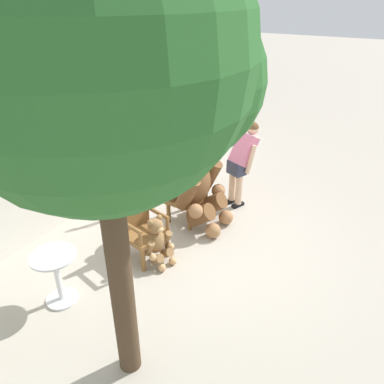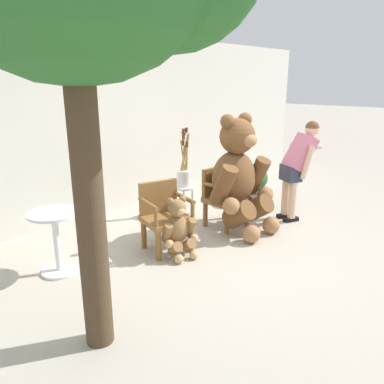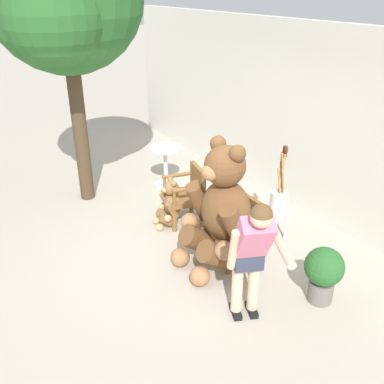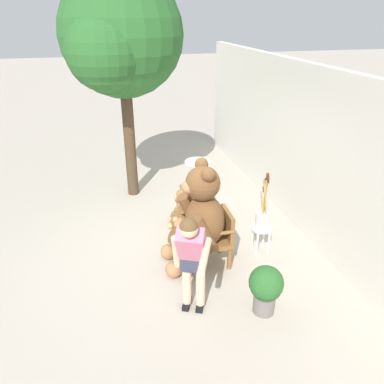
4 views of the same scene
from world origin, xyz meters
TOP-DOWN VIEW (x-y plane):
  - ground_plane at (0.00, 0.00)m, footprint 60.00×60.00m
  - back_wall at (0.00, 2.40)m, footprint 10.00×0.16m
  - wooden_chair_left at (-0.57, 0.61)m, footprint 0.67×0.64m
  - wooden_chair_right at (0.59, 0.62)m, footprint 0.57×0.53m
  - teddy_bear_large at (0.58, 0.35)m, footprint 1.00×0.94m
  - teddy_bear_small at (-0.60, 0.34)m, footprint 0.47×0.47m
  - person_visitor at (1.58, -0.01)m, footprint 0.87×0.49m
  - white_stool at (0.52, 1.39)m, footprint 0.34×0.34m
  - brush_bucket at (0.52, 1.39)m, footprint 0.22×0.22m
  - round_side_table at (-1.84, 0.98)m, footprint 0.56×0.56m
  - potted_plant at (1.78, 0.90)m, footprint 0.44×0.44m

SIDE VIEW (x-z plane):
  - ground_plane at x=0.00m, z-range 0.00..0.00m
  - white_stool at x=0.52m, z-range 0.13..0.59m
  - teddy_bear_small at x=-0.60m, z-range -0.01..0.74m
  - potted_plant at x=1.78m, z-range 0.06..0.74m
  - round_side_table at x=-1.84m, z-range 0.09..0.81m
  - wooden_chair_left at x=-0.57m, z-range 0.03..0.89m
  - wooden_chair_right at x=0.59m, z-range 0.03..0.89m
  - brush_bucket at x=0.52m, z-range 0.20..1.14m
  - teddy_bear_large at x=0.58m, z-range -0.02..1.65m
  - person_visitor at x=1.58m, z-range 0.15..1.66m
  - back_wall at x=0.00m, z-range 0.00..2.80m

